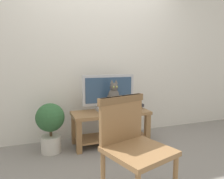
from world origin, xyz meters
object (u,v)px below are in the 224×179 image
Objects in this scene: wooden_chair at (132,141)px; tv_stand at (111,122)px; cat at (113,98)px; media_box at (113,110)px; tv at (109,92)px; potted_plant at (50,124)px; book_stack at (134,106)px.

tv_stand is at bearing 78.02° from wooden_chair.
tv_stand is at bearing 97.41° from cat.
media_box reaches higher than tv_stand.
potted_plant is (-0.84, -0.11, -0.36)m from tv.
book_stack reaches higher than tv_stand.
book_stack is (0.38, 0.11, 0.01)m from media_box.
tv_stand is 2.68× the size of cat.
tv_stand is at bearing 97.89° from media_box.
potted_plant reaches higher than tv_stand.
tv_stand is 0.44m from book_stack.
potted_plant reaches higher than media_box.
media_box is at bearing -3.64° from potted_plant.
media_box is 0.59× the size of potted_plant.
tv reaches higher than wooden_chair.
tv is 0.87× the size of wooden_chair.
book_stack is (0.65, 1.29, -0.02)m from wooden_chair.
media_box is at bearing -163.89° from book_stack.
cat is (0.01, -0.18, -0.06)m from tv.
wooden_chair is at bearing -103.23° from cat.
wooden_chair is (-0.27, -1.18, 0.03)m from media_box.
tv is 0.19m from cat.
potted_plant is (-0.57, 1.24, -0.15)m from wooden_chair.
book_stack is 0.38× the size of potted_plant.
tv is at bearing 172.33° from book_stack.
wooden_chair is (-0.26, -1.25, 0.21)m from tv_stand.
tv_stand is 0.19m from media_box.
potted_plant is at bearing -179.26° from tv_stand.
potted_plant is at bearing -172.59° from tv.
media_box is (0.01, -0.16, -0.24)m from tv.
tv_stand is 0.84m from potted_plant.
cat is 0.90m from potted_plant.
potted_plant is (-0.85, 0.07, -0.30)m from cat.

